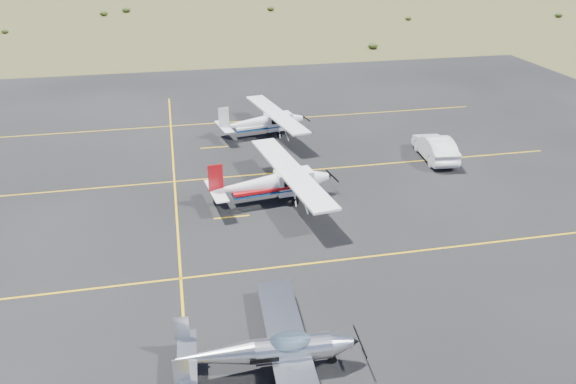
{
  "coord_description": "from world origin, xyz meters",
  "views": [
    {
      "loc": [
        -5.59,
        -20.14,
        14.82
      ],
      "look_at": [
        0.06,
        6.77,
        1.6
      ],
      "focal_mm": 35.0,
      "sensor_mm": 36.0,
      "label": 1
    }
  ],
  "objects_px": {
    "aircraft_plain": "(264,121)",
    "sedan": "(435,147)",
    "aircraft_low_wing": "(272,351)",
    "aircraft_cessna": "(273,182)"
  },
  "relations": [
    {
      "from": "aircraft_low_wing",
      "to": "aircraft_plain",
      "type": "relative_size",
      "value": 0.88
    },
    {
      "from": "aircraft_low_wing",
      "to": "sedan",
      "type": "height_order",
      "value": "aircraft_low_wing"
    },
    {
      "from": "aircraft_plain",
      "to": "sedan",
      "type": "bearing_deg",
      "value": -43.82
    },
    {
      "from": "aircraft_cessna",
      "to": "aircraft_plain",
      "type": "xyz_separation_m",
      "value": [
        1.35,
        11.29,
        -0.09
      ]
    },
    {
      "from": "aircraft_plain",
      "to": "sedan",
      "type": "relative_size",
      "value": 2.02
    },
    {
      "from": "sedan",
      "to": "aircraft_cessna",
      "type": "bearing_deg",
      "value": 24.36
    },
    {
      "from": "aircraft_low_wing",
      "to": "aircraft_cessna",
      "type": "relative_size",
      "value": 0.82
    },
    {
      "from": "aircraft_low_wing",
      "to": "aircraft_plain",
      "type": "height_order",
      "value": "aircraft_plain"
    },
    {
      "from": "aircraft_low_wing",
      "to": "sedan",
      "type": "distance_m",
      "value": 23.17
    },
    {
      "from": "aircraft_low_wing",
      "to": "aircraft_plain",
      "type": "bearing_deg",
      "value": 83.67
    }
  ]
}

